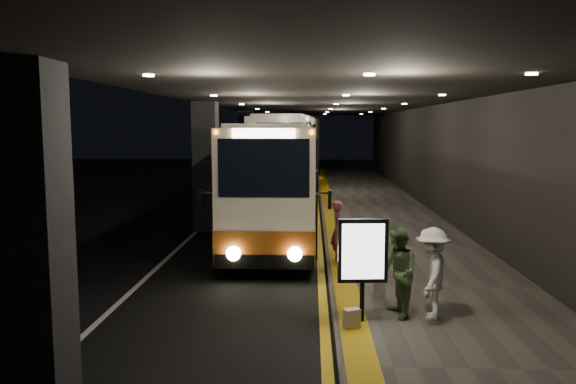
{
  "coord_description": "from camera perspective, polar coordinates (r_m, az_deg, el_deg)",
  "views": [
    {
      "loc": [
        2.1,
        -14.97,
        3.58
      ],
      "look_at": [
        1.43,
        0.92,
        1.7
      ],
      "focal_mm": 35.0,
      "sensor_mm": 36.0,
      "label": 1
    }
  ],
  "objects": [
    {
      "name": "bag_plain",
      "position": [
        9.84,
        6.5,
        -12.67
      ],
      "size": [
        0.31,
        0.25,
        0.34
      ],
      "primitive_type": "cube",
      "rotation": [
        0.0,
        0.0,
        0.41
      ],
      "color": "#BAB1AF",
      "rests_on": "sidewalk"
    },
    {
      "name": "coach_main",
      "position": [
        18.14,
        -0.97,
        0.77
      ],
      "size": [
        2.35,
        11.37,
        3.53
      ],
      "rotation": [
        0.0,
        0.0,
        -0.0
      ],
      "color": "beige",
      "rests_on": "ground"
    },
    {
      "name": "passenger_boarding",
      "position": [
        14.39,
        5.16,
        -3.92
      ],
      "size": [
        0.44,
        0.61,
        1.55
      ],
      "primitive_type": "imported",
      "rotation": [
        0.0,
        0.0,
        1.71
      ],
      "color": "#C35B7B",
      "rests_on": "sidewalk"
    },
    {
      "name": "kerb_stripe_yellow",
      "position": [
        20.29,
        3.07,
        -3.41
      ],
      "size": [
        0.18,
        50.0,
        0.01
      ],
      "primitive_type": "cube",
      "color": "gold",
      "rests_on": "ground"
    },
    {
      "name": "tactile_strip",
      "position": [
        20.28,
        4.49,
        -3.0
      ],
      "size": [
        0.5,
        50.0,
        0.01
      ],
      "primitive_type": "cube",
      "color": "gold",
      "rests_on": "sidewalk"
    },
    {
      "name": "coach_second",
      "position": [
        30.15,
        0.16,
        3.57
      ],
      "size": [
        3.39,
        12.8,
        3.98
      ],
      "rotation": [
        0.0,
        0.0,
        -0.06
      ],
      "color": "beige",
      "rests_on": "ground"
    },
    {
      "name": "info_sign",
      "position": [
        9.87,
        7.61,
        -6.15
      ],
      "size": [
        0.87,
        0.19,
        1.84
      ],
      "rotation": [
        0.0,
        0.0,
        0.08
      ],
      "color": "black",
      "rests_on": "sidewalk"
    },
    {
      "name": "ground",
      "position": [
        15.54,
        -5.47,
        -6.61
      ],
      "size": [
        90.0,
        90.0,
        0.0
      ],
      "primitive_type": "plane",
      "color": "black"
    },
    {
      "name": "support_columns",
      "position": [
        19.36,
        -8.33,
        2.58
      ],
      "size": [
        0.8,
        24.8,
        4.4
      ],
      "color": "black",
      "rests_on": "ground"
    },
    {
      "name": "sidewalk",
      "position": [
        20.45,
        9.82,
        -3.23
      ],
      "size": [
        4.5,
        50.0,
        0.15
      ],
      "primitive_type": "cube",
      "color": "#514C44",
      "rests_on": "ground"
    },
    {
      "name": "stanchion_post",
      "position": [
        12.43,
        5.49,
        -6.79
      ],
      "size": [
        0.05,
        0.05,
        1.06
      ],
      "primitive_type": "cylinder",
      "color": "black",
      "rests_on": "sidewalk"
    },
    {
      "name": "bag_polka",
      "position": [
        11.62,
        9.15,
        -9.74
      ],
      "size": [
        0.27,
        0.17,
        0.31
      ],
      "primitive_type": "cube",
      "rotation": [
        0.0,
        0.0,
        0.27
      ],
      "color": "black",
      "rests_on": "sidewalk"
    },
    {
      "name": "lane_line_white",
      "position": [
        20.66,
        -8.53,
        -3.3
      ],
      "size": [
        0.12,
        50.0,
        0.01
      ],
      "primitive_type": "cube",
      "color": "silver",
      "rests_on": "ground"
    },
    {
      "name": "passenger_waiting_green",
      "position": [
        10.33,
        11.11,
        -8.05
      ],
      "size": [
        0.64,
        0.88,
        1.63
      ],
      "primitive_type": "imported",
      "rotation": [
        0.0,
        0.0,
        -1.36
      ],
      "color": "#537641",
      "rests_on": "sidewalk"
    },
    {
      "name": "canopy",
      "position": [
        20.0,
        3.59,
        9.65
      ],
      "size": [
        9.0,
        50.0,
        0.4
      ],
      "primitive_type": "cube",
      "color": "black",
      "rests_on": "support_columns"
    },
    {
      "name": "passenger_waiting_white",
      "position": [
        10.41,
        14.44,
        -7.99
      ],
      "size": [
        0.79,
        1.16,
        1.65
      ],
      "primitive_type": "imported",
      "rotation": [
        0.0,
        0.0,
        -1.88
      ],
      "color": "silver",
      "rests_on": "sidewalk"
    },
    {
      "name": "coach_third",
      "position": [
        43.65,
        1.05,
        4.44
      ],
      "size": [
        2.62,
        12.1,
        3.8
      ],
      "rotation": [
        0.0,
        0.0,
        -0.01
      ],
      "color": "beige",
      "rests_on": "ground"
    },
    {
      "name": "terminal_wall",
      "position": [
        20.57,
        16.24,
        4.86
      ],
      "size": [
        0.1,
        50.0,
        6.0
      ],
      "primitive_type": "cube",
      "color": "black",
      "rests_on": "ground"
    }
  ]
}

